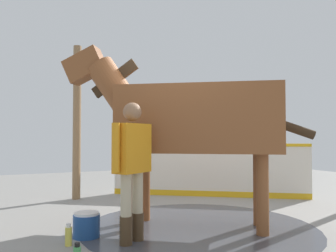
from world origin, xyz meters
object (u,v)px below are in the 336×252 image
(bottle_shampoo, at_px, (68,235))
(wash_bucket, at_px, (86,225))
(horse, at_px, (190,119))
(handler, at_px, (132,161))

(bottle_shampoo, bearing_deg, wash_bucket, 134.53)
(horse, height_order, bottle_shampoo, horse)
(horse, bearing_deg, wash_bucket, 30.67)
(handler, xyz_separation_m, wash_bucket, (-0.44, -0.44, -0.80))
(horse, bearing_deg, handler, 54.29)
(horse, height_order, wash_bucket, horse)
(wash_bucket, bearing_deg, handler, 44.77)
(horse, bearing_deg, bottle_shampoo, 39.98)
(horse, distance_m, bottle_shampoo, 2.16)
(handler, bearing_deg, horse, 77.41)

